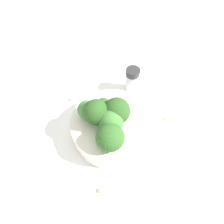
% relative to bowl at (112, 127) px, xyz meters
% --- Properties ---
extents(ground_plane, '(3.00, 3.00, 0.00)m').
position_rel_bowl_xyz_m(ground_plane, '(0.00, 0.00, -0.03)').
color(ground_plane, white).
extents(bowl, '(0.19, 0.19, 0.05)m').
position_rel_bowl_xyz_m(bowl, '(0.00, 0.00, 0.00)').
color(bowl, silver).
rests_on(bowl, ground_plane).
extents(broccoli_floret_0, '(0.04, 0.04, 0.05)m').
position_rel_bowl_xyz_m(broccoli_floret_0, '(0.05, -0.02, 0.05)').
color(broccoli_floret_0, '#8EB770').
rests_on(broccoli_floret_0, bowl).
extents(broccoli_floret_1, '(0.03, 0.03, 0.04)m').
position_rel_bowl_xyz_m(broccoli_floret_1, '(0.02, -0.03, 0.05)').
color(broccoli_floret_1, '#7A9E5B').
rests_on(broccoli_floret_1, bowl).
extents(broccoli_floret_2, '(0.05, 0.05, 0.07)m').
position_rel_bowl_xyz_m(broccoli_floret_2, '(0.03, 0.00, 0.07)').
color(broccoli_floret_2, '#84AD66').
rests_on(broccoli_floret_2, bowl).
extents(broccoli_floret_3, '(0.06, 0.06, 0.07)m').
position_rel_bowl_xyz_m(broccoli_floret_3, '(-0.01, -0.00, 0.06)').
color(broccoli_floret_3, '#7A9E5B').
rests_on(broccoli_floret_3, bowl).
extents(broccoli_floret_4, '(0.06, 0.06, 0.06)m').
position_rel_bowl_xyz_m(broccoli_floret_4, '(0.01, 0.06, 0.06)').
color(broccoli_floret_4, '#7A9E5B').
rests_on(broccoli_floret_4, bowl).
extents(broccoli_floret_5, '(0.05, 0.05, 0.06)m').
position_rel_bowl_xyz_m(broccoli_floret_5, '(0.01, 0.02, 0.06)').
color(broccoli_floret_5, '#84AD66').
rests_on(broccoli_floret_5, bowl).
extents(pepper_shaker, '(0.04, 0.04, 0.07)m').
position_rel_bowl_xyz_m(pepper_shaker, '(-0.07, -0.13, 0.01)').
color(pepper_shaker, silver).
rests_on(pepper_shaker, ground_plane).
extents(almond_crumb_0, '(0.01, 0.01, 0.01)m').
position_rel_bowl_xyz_m(almond_crumb_0, '(-0.14, -0.02, -0.02)').
color(almond_crumb_0, '#AD7F4C').
rests_on(almond_crumb_0, ground_plane).
extents(almond_crumb_1, '(0.01, 0.01, 0.01)m').
position_rel_bowl_xyz_m(almond_crumb_1, '(-0.00, -0.11, -0.02)').
color(almond_crumb_1, '#AD7F4C').
rests_on(almond_crumb_1, ground_plane).
extents(almond_crumb_2, '(0.01, 0.01, 0.01)m').
position_rel_bowl_xyz_m(almond_crumb_2, '(0.10, -0.12, -0.02)').
color(almond_crumb_2, olive).
rests_on(almond_crumb_2, ground_plane).
extents(almond_crumb_3, '(0.01, 0.01, 0.01)m').
position_rel_bowl_xyz_m(almond_crumb_3, '(0.05, 0.13, -0.02)').
color(almond_crumb_3, olive).
rests_on(almond_crumb_3, ground_plane).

